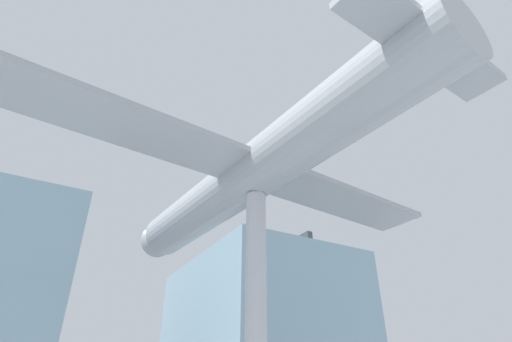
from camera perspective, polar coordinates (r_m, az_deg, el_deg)
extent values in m
cube|color=#7593A3|center=(28.77, 0.63, -23.02)|extent=(9.75, 13.03, 9.98)
cube|color=#383A3F|center=(29.88, 0.58, -12.90)|extent=(0.36, 12.38, 0.60)
cylinder|color=#B7B7BC|center=(11.30, 0.00, -19.71)|extent=(0.59, 0.59, 7.05)
cylinder|color=#93999E|center=(12.84, 0.00, 0.00)|extent=(3.19, 14.38, 1.75)
cube|color=#93999E|center=(12.84, 0.00, 0.00)|extent=(14.86, 3.41, 0.18)
cube|color=#93999E|center=(9.58, 23.18, 16.22)|extent=(4.79, 1.47, 0.18)
cube|color=#93999E|center=(10.29, 22.02, 20.13)|extent=(0.29, 1.11, 1.91)
cone|color=#93999E|center=(18.99, -13.52, -9.39)|extent=(1.57, 1.06, 1.49)
sphere|color=black|center=(19.55, -14.27, -9.89)|extent=(0.44, 0.44, 0.44)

